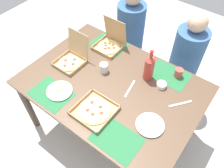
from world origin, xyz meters
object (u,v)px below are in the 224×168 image
at_px(pizza_box_center, 72,59).
at_px(plate_far_left, 59,91).
at_px(diner_left_seat, 130,41).
at_px(diner_right_seat, 183,67).
at_px(plate_middle, 150,125).
at_px(soda_bottle, 149,67).
at_px(pizza_box_edge_far, 95,111).
at_px(condiment_bowl, 161,85).
at_px(cup_spare, 104,68).
at_px(cup_dark, 179,73).
at_px(pizza_box_corner_left, 110,43).

distance_m(pizza_box_center, plate_far_left, 0.37).
relative_size(diner_left_seat, diner_right_seat, 1.02).
height_order(plate_middle, soda_bottle, soda_bottle).
height_order(pizza_box_edge_far, condiment_bowl, condiment_bowl).
height_order(soda_bottle, cup_spare, soda_bottle).
distance_m(pizza_box_center, cup_spare, 0.34).
xyz_separation_m(cup_spare, cup_dark, (0.58, 0.36, -0.00)).
height_order(cup_spare, diner_left_seat, diner_left_seat).
bearing_deg(plate_far_left, cup_spare, 69.76).
relative_size(plate_far_left, cup_spare, 2.52).
bearing_deg(plate_middle, pizza_box_corner_left, 145.90).
relative_size(plate_middle, diner_left_seat, 0.18).
bearing_deg(plate_far_left, pizza_box_edge_far, 3.94).
height_order(pizza_box_corner_left, pizza_box_edge_far, pizza_box_corner_left).
height_order(plate_middle, cup_dark, cup_dark).
bearing_deg(cup_spare, condiment_bowl, 16.82).
xyz_separation_m(soda_bottle, cup_dark, (0.21, 0.19, -0.09)).
xyz_separation_m(cup_spare, condiment_bowl, (0.52, 0.16, -0.02)).
relative_size(cup_dark, diner_left_seat, 0.07).
xyz_separation_m(cup_spare, diner_left_seat, (-0.20, 0.74, -0.26)).
xyz_separation_m(soda_bottle, diner_right_seat, (0.14, 0.56, -0.36)).
xyz_separation_m(pizza_box_center, diner_left_seat, (0.13, 0.83, -0.26)).
distance_m(pizza_box_edge_far, condiment_bowl, 0.64).
height_order(plate_far_left, condiment_bowl, condiment_bowl).
bearing_deg(cup_spare, plate_middle, -20.39).
distance_m(pizza_box_corner_left, plate_far_left, 0.74).
relative_size(plate_far_left, cup_dark, 2.62).
bearing_deg(pizza_box_edge_far, diner_left_seat, 110.18).
xyz_separation_m(pizza_box_center, plate_far_left, (0.17, -0.33, -0.04)).
xyz_separation_m(pizza_box_corner_left, soda_bottle, (0.54, -0.14, 0.09)).
distance_m(pizza_box_corner_left, diner_left_seat, 0.50).
bearing_deg(cup_dark, condiment_bowl, -105.69).
height_order(pizza_box_center, diner_left_seat, diner_left_seat).
xyz_separation_m(plate_middle, plate_far_left, (-0.81, -0.19, 0.00)).
distance_m(pizza_box_center, pizza_box_corner_left, 0.44).
bearing_deg(pizza_box_center, plate_far_left, -63.32).
bearing_deg(soda_bottle, diner_left_seat, 135.30).
bearing_deg(condiment_bowl, diner_right_seat, 91.22).
xyz_separation_m(pizza_box_corner_left, diner_right_seat, (0.68, 0.43, -0.27)).
relative_size(cup_spare, diner_left_seat, 0.07).
distance_m(pizza_box_edge_far, plate_middle, 0.46).
distance_m(pizza_box_center, diner_right_seat, 1.21).
bearing_deg(soda_bottle, pizza_box_edge_far, -104.26).
height_order(pizza_box_corner_left, cup_spare, pizza_box_corner_left).
relative_size(soda_bottle, condiment_bowl, 3.73).
bearing_deg(cup_dark, plate_far_left, -133.04).
height_order(pizza_box_edge_far, diner_right_seat, diner_right_seat).
height_order(plate_middle, diner_left_seat, diner_left_seat).
height_order(pizza_box_center, pizza_box_corner_left, pizza_box_corner_left).
bearing_deg(pizza_box_center, soda_bottle, 21.53).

